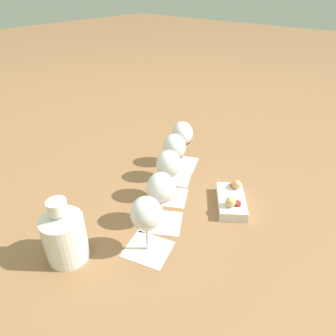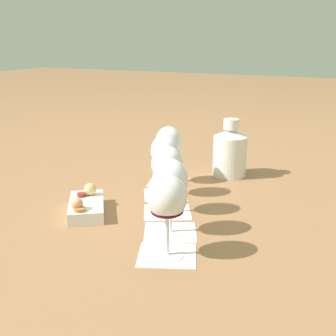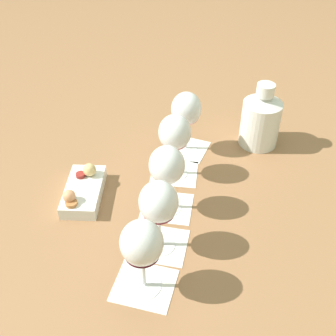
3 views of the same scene
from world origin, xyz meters
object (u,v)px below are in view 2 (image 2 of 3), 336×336
wine_glass_2 (169,168)px  wine_glass_1 (165,154)px  snack_dish (86,206)px  wine_glass_4 (167,201)px  ceramic_vase (230,151)px  wine_glass_0 (169,144)px  wine_glass_3 (170,183)px

wine_glass_2 → wine_glass_1: bearing=-149.0°
wine_glass_1 → snack_dish: bearing=-30.7°
wine_glass_4 → ceramic_vase: (-0.53, -0.05, -0.04)m
wine_glass_2 → ceramic_vase: bearing=173.9°
wine_glass_0 → snack_dish: bearing=-14.7°
wine_glass_2 → wine_glass_3: 0.11m
wine_glass_0 → wine_glass_1: bearing=21.4°
wine_glass_0 → wine_glass_3: 0.34m
wine_glass_1 → wine_glass_3: size_ratio=1.00×
wine_glass_3 → ceramic_vase: 0.44m
wine_glass_1 → wine_glass_3: same height
wine_glass_0 → wine_glass_3: size_ratio=1.00×
wine_glass_0 → wine_glass_3: same height
wine_glass_2 → wine_glass_3: (0.10, 0.05, 0.00)m
ceramic_vase → snack_dish: 0.49m
wine_glass_1 → wine_glass_2: bearing=31.0°
wine_glass_4 → ceramic_vase: size_ratio=0.93×
ceramic_vase → wine_glass_1: bearing=-22.6°
wine_glass_0 → ceramic_vase: bearing=135.5°
wine_glass_3 → wine_glass_4: size_ratio=1.00×
wine_glass_2 → wine_glass_0: bearing=-153.5°
snack_dish → wine_glass_1: bearing=149.3°
wine_glass_3 → wine_glass_0: bearing=-153.1°
wine_glass_0 → snack_dish: (0.29, -0.08, -0.09)m
wine_glass_1 → wine_glass_4: bearing=27.3°
wine_glass_1 → wine_glass_4: size_ratio=1.00×
wine_glass_0 → wine_glass_1: (0.10, 0.04, 0.00)m
ceramic_vase → snack_dish: size_ratio=1.02×
wine_glass_0 → wine_glass_1: 0.11m
wine_glass_2 → snack_dish: size_ratio=0.95×
wine_glass_1 → wine_glass_4: (0.29, 0.15, 0.00)m
wine_glass_2 → wine_glass_4: size_ratio=1.00×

